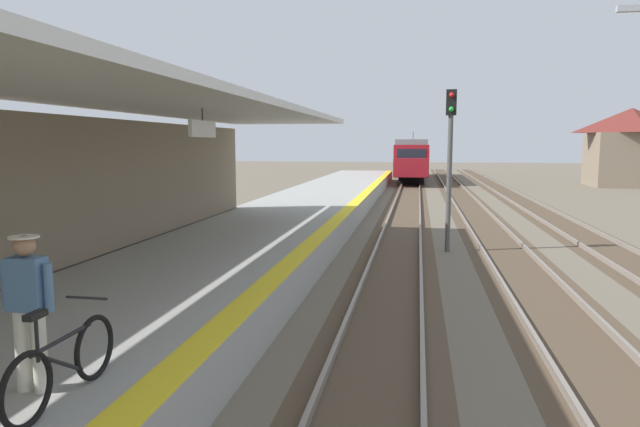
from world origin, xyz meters
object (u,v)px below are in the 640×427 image
Objects in this scene: bicycle_beside_commuter at (63,364)px; distant_trackside_house at (630,146)px; rail_signal_post at (450,153)px; commuter_person at (28,304)px; approaching_train at (412,158)px.

distant_trackside_house is at bearing 65.46° from bicycle_beside_commuter.
bicycle_beside_commuter is at bearing -108.23° from rail_signal_post.
commuter_person is at bearing -110.26° from rail_signal_post.
distant_trackside_house reaches higher than rail_signal_post.
commuter_person is at bearing -115.12° from distant_trackside_house.
distant_trackside_house reaches higher than bicycle_beside_commuter.
approaching_train reaches higher than bicycle_beside_commuter.
bicycle_beside_commuter is at bearing -18.80° from commuter_person.
rail_signal_post is (4.48, 13.59, 1.90)m from bicycle_beside_commuter.
approaching_train is 36.92m from rail_signal_post.
rail_signal_post is (4.96, 13.43, 1.35)m from commuter_person.
approaching_train is at bearing 92.44° from rail_signal_post.
commuter_person is 14.38m from rail_signal_post.
commuter_person is (-3.39, -50.31, -0.34)m from approaching_train.
commuter_person is 0.25× the size of distant_trackside_house.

